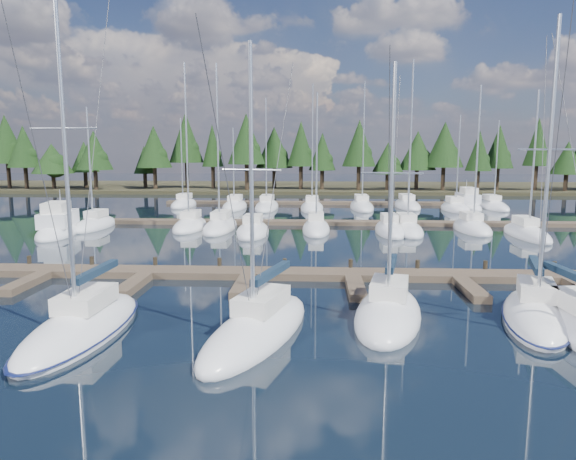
# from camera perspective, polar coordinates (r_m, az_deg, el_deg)

# --- Properties ---
(ground) EXTENTS (260.00, 260.00, 0.00)m
(ground) POSITION_cam_1_polar(r_m,az_deg,el_deg) (42.17, 5.94, -1.34)
(ground) COLOR black
(ground) RESTS_ON ground
(far_shore) EXTENTS (220.00, 30.00, 0.60)m
(far_shore) POSITION_cam_1_polar(r_m,az_deg,el_deg) (101.73, 4.24, 4.75)
(far_shore) COLOR #302D1B
(far_shore) RESTS_ON ground
(main_dock) EXTENTS (44.00, 6.13, 0.90)m
(main_dock) POSITION_cam_1_polar(r_m,az_deg,el_deg) (29.78, 7.18, -5.21)
(main_dock) COLOR brown
(main_dock) RESTS_ON ground
(back_docks) EXTENTS (50.00, 21.80, 0.40)m
(back_docks) POSITION_cam_1_polar(r_m,az_deg,el_deg) (61.51, 5.03, 2.04)
(back_docks) COLOR brown
(back_docks) RESTS_ON ground
(front_sailboat_1) EXTENTS (3.36, 9.27, 14.90)m
(front_sailboat_1) POSITION_cam_1_polar(r_m,az_deg,el_deg) (22.79, -21.86, -9.97)
(front_sailboat_1) COLOR silver
(front_sailboat_1) RESTS_ON ground
(front_sailboat_2) EXTENTS (5.14, 9.49, 12.11)m
(front_sailboat_2) POSITION_cam_1_polar(r_m,az_deg,el_deg) (21.04, -3.35, -10.92)
(front_sailboat_2) COLOR silver
(front_sailboat_2) RESTS_ON ground
(front_sailboat_3) EXTENTS (4.36, 8.17, 11.73)m
(front_sailboat_3) POSITION_cam_1_polar(r_m,az_deg,el_deg) (23.33, 11.07, -9.07)
(front_sailboat_3) COLOR silver
(front_sailboat_3) RESTS_ON ground
(front_sailboat_4) EXTENTS (5.00, 8.51, 13.48)m
(front_sailboat_4) POSITION_cam_1_polar(r_m,az_deg,el_deg) (25.12, 25.81, -8.48)
(front_sailboat_4) COLOR silver
(front_sailboat_4) RESTS_ON ground
(back_sailboat_rows) EXTENTS (48.97, 33.36, 16.80)m
(back_sailboat_rows) POSITION_cam_1_polar(r_m,az_deg,el_deg) (57.32, 5.83, 1.60)
(back_sailboat_rows) COLOR silver
(back_sailboat_rows) RESTS_ON ground
(motor_yacht_left) EXTENTS (5.11, 9.98, 4.77)m
(motor_yacht_left) POSITION_cam_1_polar(r_m,az_deg,el_deg) (50.42, -24.10, 0.20)
(motor_yacht_left) COLOR silver
(motor_yacht_left) RESTS_ON ground
(motor_yacht_right) EXTENTS (3.25, 8.96, 4.43)m
(motor_yacht_right) POSITION_cam_1_polar(r_m,az_deg,el_deg) (71.24, 19.30, 2.73)
(motor_yacht_right) COLOR silver
(motor_yacht_right) RESTS_ON ground
(tree_line) EXTENTS (185.75, 11.92, 13.80)m
(tree_line) POSITION_cam_1_polar(r_m,az_deg,el_deg) (91.71, 1.70, 8.87)
(tree_line) COLOR black
(tree_line) RESTS_ON far_shore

